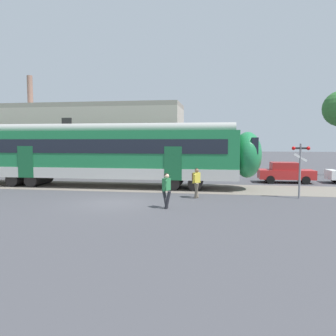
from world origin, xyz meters
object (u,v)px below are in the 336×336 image
parked_car_red (286,172)px  pedestrian_green (166,188)px  pedestrian_yellow (196,180)px  crossing_signal (300,162)px

parked_car_red → pedestrian_green: bearing=-124.9°
pedestrian_green → pedestrian_yellow: bearing=68.4°
pedestrian_green → parked_car_red: bearing=55.1°
pedestrian_yellow → crossing_signal: (5.58, 0.71, 1.02)m
pedestrian_green → crossing_signal: 7.78m
pedestrian_yellow → parked_car_red: 9.77m
pedestrian_yellow → crossing_signal: 5.72m
parked_car_red → crossing_signal: bearing=-95.0°
parked_car_red → crossing_signal: crossing_signal is taller
pedestrian_green → crossing_signal: size_ratio=0.56×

